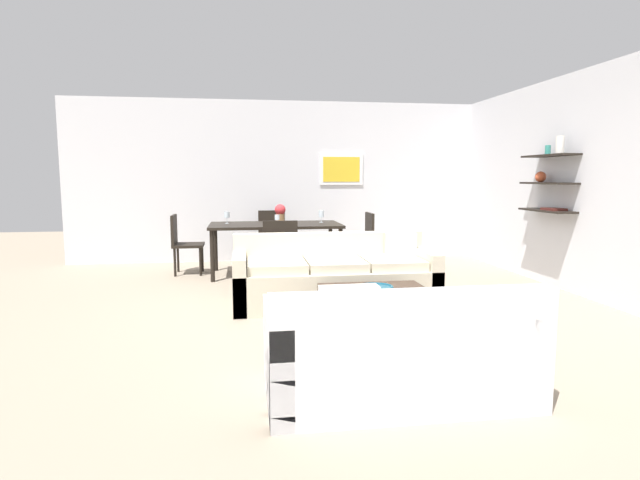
# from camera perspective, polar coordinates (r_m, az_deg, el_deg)

# --- Properties ---
(ground_plane) EXTENTS (18.00, 18.00, 0.00)m
(ground_plane) POSITION_cam_1_polar(r_m,az_deg,el_deg) (5.54, 2.25, -7.94)
(ground_plane) COLOR gray
(back_wall_unit) EXTENTS (8.40, 0.09, 2.70)m
(back_wall_unit) POSITION_cam_1_polar(r_m,az_deg,el_deg) (8.89, -0.03, 6.53)
(back_wall_unit) COLOR silver
(back_wall_unit) RESTS_ON ground
(right_wall_shelf_unit) EXTENTS (0.34, 8.20, 2.70)m
(right_wall_shelf_unit) POSITION_cam_1_polar(r_m,az_deg,el_deg) (7.11, 26.15, 5.67)
(right_wall_shelf_unit) COLOR silver
(right_wall_shelf_unit) RESTS_ON ground
(sofa_beige) EXTENTS (2.23, 0.90, 0.78)m
(sofa_beige) POSITION_cam_1_polar(r_m,az_deg,el_deg) (5.80, 1.64, -4.30)
(sofa_beige) COLOR beige
(sofa_beige) RESTS_ON ground
(loveseat_white) EXTENTS (1.70, 0.90, 0.78)m
(loveseat_white) POSITION_cam_1_polar(r_m,az_deg,el_deg) (3.46, 8.47, -12.29)
(loveseat_white) COLOR white
(loveseat_white) RESTS_ON ground
(coffee_table) EXTENTS (1.00, 0.96, 0.38)m
(coffee_table) POSITION_cam_1_polar(r_m,az_deg,el_deg) (4.80, 6.50, -8.00)
(coffee_table) COLOR #38281E
(coffee_table) RESTS_ON ground
(decorative_bowl) EXTENTS (0.32, 0.32, 0.08)m
(decorative_bowl) POSITION_cam_1_polar(r_m,az_deg,el_deg) (4.66, 6.24, -5.51)
(decorative_bowl) COLOR navy
(decorative_bowl) RESTS_ON coffee_table
(apple_on_coffee_table) EXTENTS (0.09, 0.09, 0.09)m
(apple_on_coffee_table) POSITION_cam_1_polar(r_m,az_deg,el_deg) (4.66, 3.45, -5.47)
(apple_on_coffee_table) COLOR #669E2D
(apple_on_coffee_table) RESTS_ON coffee_table
(dining_table) EXTENTS (1.90, 0.97, 0.75)m
(dining_table) POSITION_cam_1_polar(r_m,az_deg,el_deg) (7.53, -4.98, 1.32)
(dining_table) COLOR black
(dining_table) RESTS_ON ground
(dining_chair_head) EXTENTS (0.44, 0.44, 0.88)m
(dining_chair_head) POSITION_cam_1_polar(r_m,az_deg,el_deg) (8.43, -5.35, 0.70)
(dining_chair_head) COLOR black
(dining_chair_head) RESTS_ON ground
(dining_chair_foot) EXTENTS (0.44, 0.44, 0.88)m
(dining_chair_foot) POSITION_cam_1_polar(r_m,az_deg,el_deg) (6.66, -4.50, -0.98)
(dining_chair_foot) COLOR black
(dining_chair_foot) RESTS_ON ground
(dining_chair_right_far) EXTENTS (0.44, 0.44, 0.88)m
(dining_chair_right_far) POSITION_cam_1_polar(r_m,az_deg,el_deg) (7.96, 4.73, 0.33)
(dining_chair_right_far) COLOR black
(dining_chair_right_far) RESTS_ON ground
(dining_chair_left_far) EXTENTS (0.44, 0.44, 0.88)m
(dining_chair_left_far) POSITION_cam_1_polar(r_m,az_deg,el_deg) (7.80, -15.07, -0.02)
(dining_chair_left_far) COLOR black
(dining_chair_left_far) RESTS_ON ground
(wine_glass_right_far) EXTENTS (0.08, 0.08, 0.18)m
(wine_glass_right_far) POSITION_cam_1_polar(r_m,az_deg,el_deg) (7.70, 0.14, 2.90)
(wine_glass_right_far) COLOR silver
(wine_glass_right_far) RESTS_ON dining_table
(wine_glass_left_far) EXTENTS (0.08, 0.08, 0.18)m
(wine_glass_left_far) POSITION_cam_1_polar(r_m,az_deg,el_deg) (7.62, -10.31, 2.75)
(wine_glass_left_far) COLOR silver
(wine_glass_left_far) RESTS_ON dining_table
(wine_glass_foot) EXTENTS (0.07, 0.07, 0.17)m
(wine_glass_foot) POSITION_cam_1_polar(r_m,az_deg,el_deg) (7.09, -4.79, 2.47)
(wine_glass_foot) COLOR silver
(wine_glass_foot) RESTS_ON dining_table
(centerpiece_vase) EXTENTS (0.16, 0.16, 0.28)m
(centerpiece_vase) POSITION_cam_1_polar(r_m,az_deg,el_deg) (7.56, -4.45, 3.03)
(centerpiece_vase) COLOR olive
(centerpiece_vase) RESTS_ON dining_table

